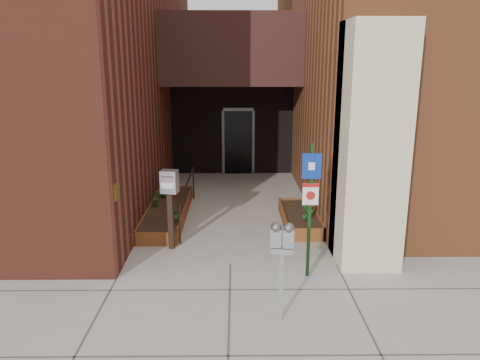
{
  "coord_description": "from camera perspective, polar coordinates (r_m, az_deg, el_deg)",
  "views": [
    {
      "loc": [
        0.1,
        -8.11,
        3.75
      ],
      "look_at": [
        0.2,
        1.8,
        1.18
      ],
      "focal_mm": 35.0,
      "sensor_mm": 36.0,
      "label": 1
    }
  ],
  "objects": [
    {
      "name": "shrub_right_c",
      "position": [
        11.55,
        8.16,
        -2.21
      ],
      "size": [
        0.34,
        0.34,
        0.29
      ],
      "primitive_type": "imported",
      "rotation": [
        0.0,
        0.0,
        4.35
      ],
      "color": "#185317",
      "rests_on": "planter_right"
    },
    {
      "name": "handrail",
      "position": [
        11.23,
        -6.44,
        -1.04
      ],
      "size": [
        0.04,
        3.34,
        0.9
      ],
      "color": "black",
      "rests_on": "ground"
    },
    {
      "name": "architecture",
      "position": [
        15.05,
        -1.76,
        19.25
      ],
      "size": [
        20.0,
        14.6,
        10.0
      ],
      "color": "brown",
      "rests_on": "ground"
    },
    {
      "name": "planter_right",
      "position": [
        11.03,
        7.29,
        -4.71
      ],
      "size": [
        0.8,
        2.2,
        0.3
      ],
      "color": "brown",
      "rests_on": "ground"
    },
    {
      "name": "shrub_right_b",
      "position": [
        10.4,
        7.97,
        -3.88
      ],
      "size": [
        0.26,
        0.26,
        0.37
      ],
      "primitive_type": "imported",
      "rotation": [
        0.0,
        0.0,
        2.7
      ],
      "color": "#1C6321",
      "rests_on": "planter_right"
    },
    {
      "name": "parking_meter",
      "position": [
        6.76,
        5.16,
        -7.92
      ],
      "size": [
        0.35,
        0.18,
        1.52
      ],
      "color": "#9A9A9D",
      "rests_on": "ground"
    },
    {
      "name": "shrub_left_b",
      "position": [
        11.55,
        -10.29,
        -2.17
      ],
      "size": [
        0.22,
        0.22,
        0.34
      ],
      "primitive_type": "imported",
      "rotation": [
        0.0,
        0.0,
        1.74
      ],
      "color": "#265B1A",
      "rests_on": "planter_left"
    },
    {
      "name": "payment_dropbox",
      "position": [
        9.36,
        -8.55,
        -1.55
      ],
      "size": [
        0.36,
        0.3,
        1.64
      ],
      "color": "black",
      "rests_on": "ground"
    },
    {
      "name": "ground",
      "position": [
        8.93,
        -1.19,
        -10.26
      ],
      "size": [
        80.0,
        80.0,
        0.0
      ],
      "primitive_type": "plane",
      "color": "#9E9991",
      "rests_on": "ground"
    },
    {
      "name": "planter_left",
      "position": [
        11.52,
        -8.81,
        -3.92
      ],
      "size": [
        0.9,
        3.6,
        0.3
      ],
      "color": "brown",
      "rests_on": "ground"
    },
    {
      "name": "shrub_left_a",
      "position": [
        10.45,
        -7.99,
        -3.87
      ],
      "size": [
        0.43,
        0.43,
        0.34
      ],
      "primitive_type": "imported",
      "rotation": [
        0.0,
        0.0,
        0.79
      ],
      "color": "#225117",
      "rests_on": "planter_left"
    },
    {
      "name": "shrub_right_a",
      "position": [
        10.78,
        8.56,
        -3.27
      ],
      "size": [
        0.27,
        0.27,
        0.35
      ],
      "primitive_type": "imported",
      "rotation": [
        0.0,
        0.0,
        1.01
      ],
      "color": "#235518",
      "rests_on": "planter_right"
    },
    {
      "name": "shrub_left_d",
      "position": [
        12.96,
        -8.73,
        -0.1
      ],
      "size": [
        0.31,
        0.31,
        0.41
      ],
      "primitive_type": "imported",
      "rotation": [
        0.0,
        0.0,
        5.41
      ],
      "color": "#28601B",
      "rests_on": "planter_left"
    },
    {
      "name": "sign_post",
      "position": [
        8.07,
        8.56,
        -2.03
      ],
      "size": [
        0.33,
        0.08,
        2.39
      ],
      "color": "#133312",
      "rests_on": "ground"
    },
    {
      "name": "shrub_left_c",
      "position": [
        12.23,
        -9.25,
        -1.14
      ],
      "size": [
        0.23,
        0.23,
        0.36
      ],
      "primitive_type": "imported",
      "rotation": [
        0.0,
        0.0,
        3.26
      ],
      "color": "#1B5F1E",
      "rests_on": "planter_left"
    }
  ]
}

